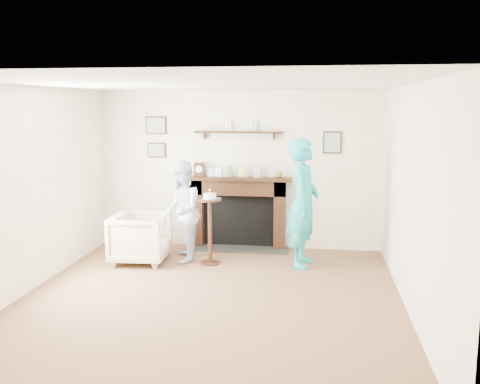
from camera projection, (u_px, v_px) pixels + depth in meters
The scene contains 6 objects.
ground at pixel (209, 301), 6.26m from camera, with size 5.00×5.00×0.00m, color brown.
room_shell at pixel (218, 157), 6.68m from camera, with size 4.54×5.02×2.52m.
armchair at pixel (141, 262), 7.81m from camera, with size 0.77×0.79×0.72m, color tan.
man at pixel (182, 261), 7.87m from camera, with size 0.72×0.56×1.48m, color silver.
woman at pixel (302, 265), 7.65m from camera, with size 0.66×0.43×1.81m, color #21BFAD.
pedestal_table at pixel (210, 218), 7.63m from camera, with size 0.34×0.34×1.10m.
Camera 1 is at (1.21, -5.86, 2.26)m, focal length 40.00 mm.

